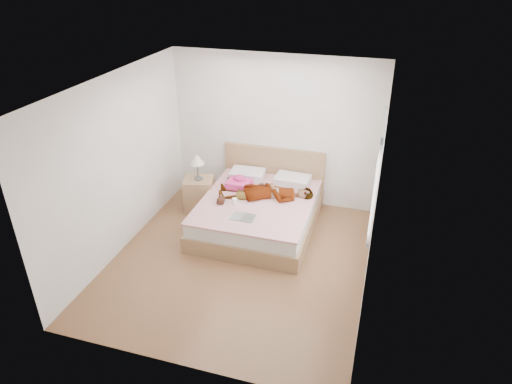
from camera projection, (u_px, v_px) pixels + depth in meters
The scene contains 11 objects.
ground at pixel (239, 260), 6.69m from camera, with size 4.00×4.00×0.00m, color #4D2F18.
woman at pixel (266, 190), 7.33m from camera, with size 0.57×1.53×0.21m, color white.
hair at pixel (242, 177), 7.88m from camera, with size 0.46×0.57×0.08m, color black.
phone at pixel (244, 172), 7.76m from camera, with size 0.04×0.09×0.01m, color silver.
room_shell at pixel (377, 175), 5.79m from camera, with size 4.00×4.00×4.00m.
bed at pixel (259, 210), 7.44m from camera, with size 1.80×2.08×1.00m.
towel at pixel (239, 183), 7.59m from camera, with size 0.41×0.35×0.21m.
magazine at pixel (243, 217), 6.77m from camera, with size 0.39×0.26×0.02m.
coffee_mug at pixel (235, 201), 7.12m from camera, with size 0.12×0.10×0.09m.
plush_toy at pixel (221, 200), 7.13m from camera, with size 0.13×0.20×0.11m.
nightstand at pixel (199, 192), 7.83m from camera, with size 0.58×0.54×1.05m.
Camera 1 is at (1.79, -5.14, 4.03)m, focal length 32.00 mm.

